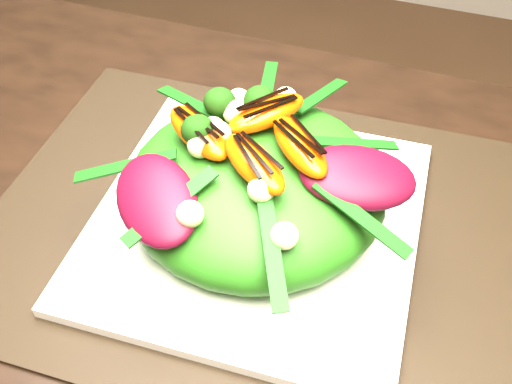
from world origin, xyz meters
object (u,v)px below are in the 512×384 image
(plate_base, at_px, (256,222))
(orange_segment, at_px, (264,118))
(lettuce_mound, at_px, (256,185))
(salad_bowl, at_px, (256,211))
(placemat, at_px, (256,227))

(plate_base, relative_size, orange_segment, 4.03)
(lettuce_mound, distance_m, orange_segment, 0.05)
(salad_bowl, bearing_deg, plate_base, 0.00)
(lettuce_mound, bearing_deg, plate_base, 0.00)
(placemat, distance_m, plate_base, 0.01)
(salad_bowl, bearing_deg, placemat, 0.00)
(plate_base, bearing_deg, placemat, 0.00)
(plate_base, relative_size, salad_bowl, 1.23)
(placemat, distance_m, lettuce_mound, 0.05)
(orange_segment, bearing_deg, placemat, -82.66)
(salad_bowl, relative_size, orange_segment, 3.28)
(salad_bowl, height_order, lettuce_mound, lettuce_mound)
(orange_segment, bearing_deg, lettuce_mound, -82.66)
(lettuce_mound, height_order, orange_segment, orange_segment)
(placemat, xyz_separation_m, orange_segment, (-0.00, 0.03, 0.09))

